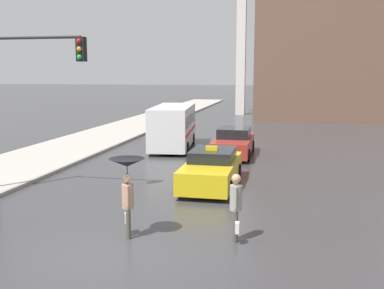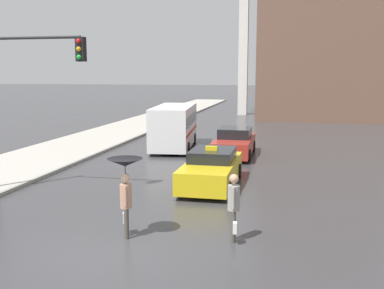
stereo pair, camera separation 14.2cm
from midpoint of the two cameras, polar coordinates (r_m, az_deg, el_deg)
ground_plane at (r=11.09m, az=-11.19°, el=-13.50°), size 300.00×300.00×0.00m
taxi at (r=16.96m, az=2.29°, el=-3.11°), size 1.91×4.65×1.53m
sedan_red at (r=23.27m, az=5.15°, el=0.22°), size 1.91×4.58×1.42m
ambulance_van at (r=25.36m, az=-2.58°, el=2.49°), size 2.63×5.95×2.39m
pedestrian_with_umbrella at (r=11.58m, az=-8.56°, el=-4.13°), size 0.91×0.91×2.09m
pedestrian_man at (r=11.40m, az=5.24°, el=-7.37°), size 0.33×0.60×1.74m
traffic_light at (r=16.62m, az=-20.50°, el=7.64°), size 3.76×0.38×5.70m
monument_cross at (r=46.68m, az=6.24°, el=15.65°), size 7.46×0.90×16.96m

